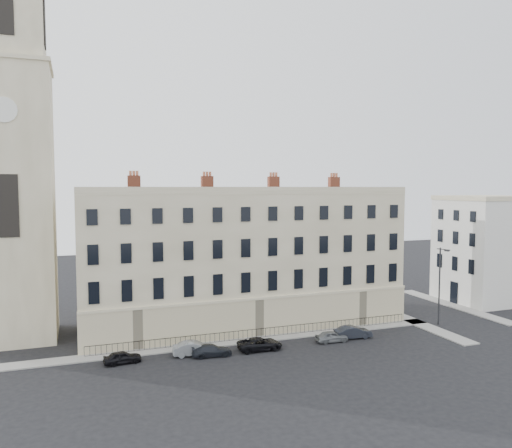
% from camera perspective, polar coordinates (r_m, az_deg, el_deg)
% --- Properties ---
extents(ground, '(160.00, 160.00, 0.00)m').
position_cam_1_polar(ground, '(51.19, 9.28, -13.76)').
color(ground, black).
rests_on(ground, ground).
extents(terrace, '(36.22, 12.22, 17.00)m').
position_cam_1_polar(terrace, '(57.87, -1.66, -3.98)').
color(terrace, '#B8AC89').
rests_on(terrace, ground).
extents(church_tower, '(8.00, 8.13, 44.00)m').
position_cam_1_polar(church_tower, '(56.83, -26.24, 6.72)').
color(church_tower, '#B8AC89').
rests_on(church_tower, ground).
extents(adjacent_building, '(10.00, 10.00, 14.00)m').
position_cam_1_polar(adjacent_building, '(75.69, 24.66, -2.80)').
color(adjacent_building, white).
rests_on(adjacent_building, ground).
extents(pavement_terrace, '(48.00, 2.00, 0.12)m').
position_cam_1_polar(pavement_terrace, '(51.86, -3.51, -13.40)').
color(pavement_terrace, gray).
rests_on(pavement_terrace, ground).
extents(pavement_east_return, '(2.00, 24.00, 0.12)m').
position_cam_1_polar(pavement_east_return, '(64.43, 16.03, -10.04)').
color(pavement_east_return, gray).
rests_on(pavement_east_return, ground).
extents(pavement_adjacent, '(2.00, 20.00, 0.12)m').
position_cam_1_polar(pavement_adjacent, '(72.07, 21.61, -8.65)').
color(pavement_adjacent, gray).
rests_on(pavement_adjacent, ground).
extents(railings, '(35.00, 0.04, 0.96)m').
position_cam_1_polar(railings, '(53.29, 0.59, -12.36)').
color(railings, black).
rests_on(railings, ground).
extents(car_a, '(3.44, 1.66, 1.13)m').
position_cam_1_polar(car_a, '(47.69, -15.01, -14.50)').
color(car_a, black).
rests_on(car_a, ground).
extents(car_b, '(4.18, 1.92, 1.33)m').
position_cam_1_polar(car_b, '(48.54, -7.07, -13.93)').
color(car_b, gray).
rests_on(car_b, ground).
extents(car_c, '(3.90, 1.81, 1.10)m').
position_cam_1_polar(car_c, '(48.19, -5.10, -14.19)').
color(car_c, black).
rests_on(car_c, ground).
extents(car_d, '(4.45, 2.18, 1.22)m').
position_cam_1_polar(car_d, '(49.67, 0.44, -13.53)').
color(car_d, black).
rests_on(car_d, ground).
extents(car_e, '(3.42, 1.49, 1.15)m').
position_cam_1_polar(car_e, '(52.62, 8.63, -12.60)').
color(car_e, slate).
rests_on(car_e, ground).
extents(car_f, '(4.06, 1.73, 1.30)m').
position_cam_1_polar(car_f, '(54.18, 11.01, -12.05)').
color(car_f, '#22252E').
rests_on(car_f, ground).
extents(streetlamp, '(0.65, 1.89, 8.91)m').
position_cam_1_polar(streetlamp, '(60.93, 20.28, -6.27)').
color(streetlamp, '#2D2E32').
rests_on(streetlamp, ground).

